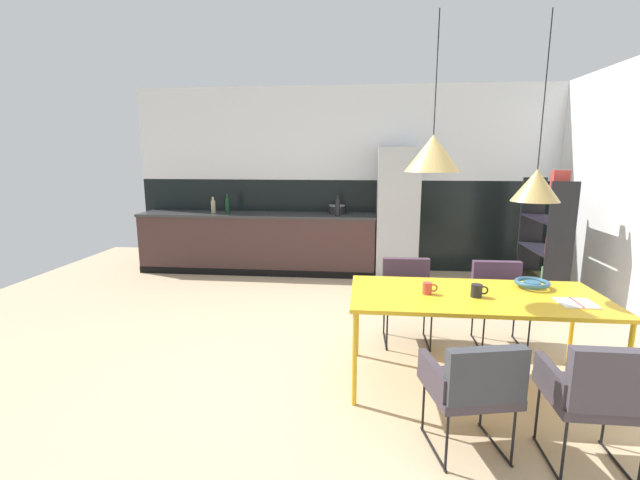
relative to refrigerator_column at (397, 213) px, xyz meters
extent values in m
plane|color=tan|center=(-0.79, -3.11, -0.95)|extent=(9.17, 9.17, 0.00)
cube|color=black|center=(-0.79, 0.36, -0.24)|extent=(6.55, 0.12, 1.41)
cube|color=silver|center=(-0.79, 0.36, 1.16)|extent=(6.55, 0.12, 1.41)
cube|color=#3E2926|center=(-2.12, 0.00, -0.51)|extent=(3.59, 0.60, 0.87)
cube|color=#323234|center=(-2.12, 0.00, -0.06)|extent=(3.62, 0.63, 0.04)
cube|color=black|center=(-2.12, -0.30, -0.90)|extent=(3.59, 0.01, 0.10)
cube|color=#ADAFB2|center=(0.00, 0.00, 0.00)|extent=(0.60, 0.60, 1.90)
cube|color=gold|center=(0.39, -3.19, -0.22)|extent=(1.90, 0.88, 0.03)
cylinder|color=gold|center=(-0.52, -2.79, -0.59)|extent=(0.04, 0.04, 0.71)
cylinder|color=gold|center=(1.30, -2.79, -0.59)|extent=(0.04, 0.04, 0.71)
cylinder|color=gold|center=(-0.52, -3.59, -0.59)|extent=(0.04, 0.04, 0.71)
cylinder|color=gold|center=(1.30, -3.59, -0.59)|extent=(0.04, 0.04, 0.71)
cube|color=#3C343B|center=(0.82, -2.42, -0.52)|extent=(0.49, 0.47, 0.06)
cube|color=#442E42|center=(0.82, -2.22, -0.33)|extent=(0.46, 0.09, 0.32)
cube|color=#41343E|center=(1.04, -2.42, -0.42)|extent=(0.06, 0.41, 0.14)
cube|color=#403338|center=(0.60, -2.43, -0.42)|extent=(0.06, 0.41, 0.14)
cylinder|color=black|center=(1.02, -2.61, -0.75)|extent=(0.02, 0.02, 0.40)
cylinder|color=black|center=(0.63, -2.62, -0.75)|extent=(0.02, 0.02, 0.40)
cylinder|color=black|center=(1.02, -2.23, -0.75)|extent=(0.02, 0.02, 0.40)
cylinder|color=black|center=(0.62, -2.24, -0.75)|extent=(0.02, 0.02, 0.40)
cylinder|color=black|center=(1.02, -2.42, -0.94)|extent=(0.02, 0.41, 0.02)
cylinder|color=black|center=(0.62, -2.43, -0.94)|extent=(0.02, 0.41, 0.02)
cube|color=#3C343B|center=(0.17, -3.99, -0.54)|extent=(0.57, 0.55, 0.06)
cube|color=#37393E|center=(0.21, -4.19, -0.36)|extent=(0.46, 0.18, 0.31)
cube|color=#3D333B|center=(-0.04, -4.04, -0.44)|extent=(0.14, 0.41, 0.14)
cube|color=#373839|center=(0.39, -3.94, -0.44)|extent=(0.14, 0.41, 0.14)
cylinder|color=black|center=(-0.07, -3.85, -0.76)|extent=(0.02, 0.02, 0.37)
cylinder|color=black|center=(0.32, -3.76, -0.76)|extent=(0.02, 0.02, 0.37)
cylinder|color=black|center=(0.02, -4.22, -0.76)|extent=(0.02, 0.02, 0.37)
cylinder|color=black|center=(0.41, -4.13, -0.76)|extent=(0.02, 0.02, 0.37)
cylinder|color=black|center=(-0.02, -4.04, -0.94)|extent=(0.11, 0.41, 0.02)
cylinder|color=black|center=(0.37, -3.95, -0.94)|extent=(0.11, 0.41, 0.02)
cube|color=#3C343B|center=(-0.05, -2.46, -0.52)|extent=(0.49, 0.48, 0.06)
cube|color=#412E3B|center=(-0.06, -2.26, -0.33)|extent=(0.46, 0.09, 0.34)
cube|color=#3E383E|center=(0.17, -2.45, -0.42)|extent=(0.06, 0.42, 0.14)
cube|color=#393736|center=(-0.27, -2.46, -0.42)|extent=(0.06, 0.42, 0.14)
cylinder|color=black|center=(0.15, -2.64, -0.75)|extent=(0.02, 0.02, 0.39)
cylinder|color=black|center=(-0.25, -2.65, -0.75)|extent=(0.02, 0.02, 0.39)
cylinder|color=black|center=(0.14, -2.26, -0.75)|extent=(0.02, 0.02, 0.39)
cylinder|color=black|center=(-0.26, -2.27, -0.75)|extent=(0.02, 0.02, 0.39)
cylinder|color=black|center=(0.15, -2.45, -0.94)|extent=(0.03, 0.41, 0.02)
cylinder|color=black|center=(-0.25, -2.46, -0.94)|extent=(0.03, 0.41, 0.02)
cube|color=#3C343B|center=(0.83, -4.06, -0.52)|extent=(0.48, 0.46, 0.06)
cube|color=#403B43|center=(0.83, -4.26, -0.31)|extent=(0.46, 0.08, 0.35)
cube|color=#3A3439|center=(0.61, -4.06, -0.42)|extent=(0.05, 0.41, 0.14)
cube|color=#3C363C|center=(1.05, -4.06, -0.42)|extent=(0.05, 0.41, 0.14)
cylinder|color=black|center=(0.64, -3.87, -0.75)|extent=(0.02, 0.02, 0.40)
cylinder|color=black|center=(1.04, -3.87, -0.75)|extent=(0.02, 0.02, 0.40)
cylinder|color=black|center=(0.63, -4.25, -0.75)|extent=(0.02, 0.02, 0.40)
cylinder|color=black|center=(0.63, -4.06, -0.94)|extent=(0.02, 0.41, 0.02)
cylinder|color=black|center=(1.03, -4.06, -0.94)|extent=(0.02, 0.41, 0.02)
cylinder|color=#33607F|center=(0.87, -2.97, -0.18)|extent=(0.13, 0.13, 0.05)
torus|color=#2F5B7B|center=(0.87, -2.97, -0.17)|extent=(0.27, 0.27, 0.04)
cube|color=white|center=(0.99, -3.34, -0.20)|extent=(0.12, 0.22, 0.01)
cube|color=white|center=(1.11, -3.34, -0.20)|extent=(0.12, 0.22, 0.01)
cube|color=#B73833|center=(1.05, -3.34, -0.20)|extent=(0.01, 0.22, 0.00)
cylinder|color=#B23D33|center=(0.02, -3.22, -0.16)|extent=(0.07, 0.07, 0.09)
torus|color=#B23D33|center=(0.06, -3.22, -0.16)|extent=(0.06, 0.01, 0.06)
cylinder|color=black|center=(0.37, -3.25, -0.16)|extent=(0.08, 0.08, 0.10)
torus|color=black|center=(0.43, -3.25, -0.16)|extent=(0.07, 0.01, 0.07)
cylinder|color=black|center=(-0.90, 0.09, 0.02)|extent=(0.24, 0.24, 0.12)
cylinder|color=gray|center=(-0.90, 0.09, 0.09)|extent=(0.24, 0.24, 0.01)
sphere|color=black|center=(-0.90, 0.09, 0.11)|extent=(0.02, 0.02, 0.02)
cylinder|color=tan|center=(-2.80, -0.02, 0.06)|extent=(0.07, 0.07, 0.19)
cylinder|color=tan|center=(-2.80, -0.02, 0.18)|extent=(0.03, 0.03, 0.05)
cylinder|color=black|center=(-0.87, -0.19, 0.09)|extent=(0.07, 0.07, 0.25)
cylinder|color=black|center=(-0.87, -0.19, 0.24)|extent=(0.03, 0.03, 0.05)
cylinder|color=#0F3319|center=(-2.56, -0.07, 0.08)|extent=(0.06, 0.06, 0.24)
cylinder|color=#0F3319|center=(-2.56, -0.07, 0.23)|extent=(0.03, 0.03, 0.07)
cube|color=black|center=(1.74, -0.48, -0.20)|extent=(0.30, 0.03, 1.50)
cube|color=black|center=(1.74, -1.38, -0.20)|extent=(0.30, 0.03, 1.50)
cube|color=black|center=(1.74, -0.93, -0.70)|extent=(0.30, 0.88, 0.02)
cube|color=#4C7F4C|center=(1.74, -1.22, -0.58)|extent=(0.18, 0.10, 0.22)
cube|color=black|center=(1.74, -0.93, -0.31)|extent=(0.30, 0.88, 0.02)
cube|color=#B73833|center=(1.74, -1.26, -0.21)|extent=(0.18, 0.10, 0.19)
cube|color=black|center=(1.74, -0.93, 0.07)|extent=(0.30, 0.88, 0.02)
cube|color=#262628|center=(1.74, -1.28, 0.19)|extent=(0.18, 0.10, 0.21)
cube|color=black|center=(1.74, -0.93, 0.45)|extent=(0.30, 0.88, 0.02)
cube|color=#B73833|center=(1.74, -1.22, 0.57)|extent=(0.18, 0.10, 0.21)
cylinder|color=black|center=(0.01, -3.22, 1.40)|extent=(0.01, 0.01, 0.84)
cone|color=tan|center=(0.01, -3.22, 0.85)|extent=(0.40, 0.40, 0.26)
cylinder|color=black|center=(0.77, -3.15, 1.28)|extent=(0.01, 0.01, 1.08)
cone|color=tan|center=(0.77, -3.15, 0.62)|extent=(0.34, 0.34, 0.23)
camera|label=1|loc=(-0.47, -6.48, 0.84)|focal=24.46mm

